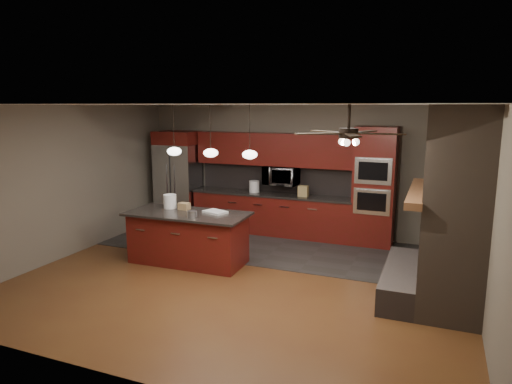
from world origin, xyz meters
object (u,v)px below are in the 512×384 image
at_px(microwave, 281,176).
at_px(white_bucket, 170,201).
at_px(kitchen_island, 188,237).
at_px(refrigerator, 179,179).
at_px(oven_tower, 374,187).
at_px(paint_tray, 215,212).
at_px(counter_bucket, 254,186).
at_px(cardboard_box, 184,206).
at_px(counter_box, 303,191).
at_px(paint_can, 192,214).

xyz_separation_m(microwave, white_bucket, (-1.41, -2.19, -0.25)).
bearing_deg(kitchen_island, refrigerator, 123.26).
height_order(oven_tower, paint_tray, oven_tower).
bearing_deg(refrigerator, counter_bucket, 2.47).
distance_m(cardboard_box, counter_box, 2.66).
distance_m(refrigerator, paint_can, 3.10).
bearing_deg(counter_bucket, kitchen_island, -97.90).
relative_size(refrigerator, paint_tray, 5.61).
distance_m(microwave, paint_tray, 2.31).
distance_m(refrigerator, kitchen_island, 2.81).
relative_size(kitchen_island, paint_tray, 5.57).
bearing_deg(oven_tower, kitchen_island, -141.29).
xyz_separation_m(paint_can, cardboard_box, (-0.43, 0.45, 0.01)).
bearing_deg(paint_can, refrigerator, 125.62).
height_order(refrigerator, white_bucket, refrigerator).
bearing_deg(paint_can, cardboard_box, 133.31).
bearing_deg(oven_tower, paint_tray, -138.32).
height_order(paint_tray, counter_box, counter_box).
relative_size(paint_can, counter_box, 0.72).
bearing_deg(refrigerator, oven_tower, 0.95).
bearing_deg(oven_tower, paint_can, -135.80).
xyz_separation_m(paint_can, counter_box, (1.21, 2.55, 0.04)).
xyz_separation_m(oven_tower, refrigerator, (-4.46, -0.07, -0.09)).
distance_m(paint_tray, cardboard_box, 0.65).
distance_m(refrigerator, counter_bucket, 1.88).
bearing_deg(microwave, kitchen_island, -111.35).
bearing_deg(cardboard_box, kitchen_island, -42.88).
relative_size(white_bucket, counter_bucket, 1.00).
relative_size(paint_tray, counter_bucket, 1.54).
relative_size(paint_tray, cardboard_box, 2.03).
bearing_deg(refrigerator, kitchen_island, -55.45).
bearing_deg(cardboard_box, oven_tower, 39.22).
bearing_deg(refrigerator, paint_can, -54.38).
xyz_separation_m(counter_bucket, counter_box, (1.14, -0.05, -0.02)).
bearing_deg(paint_tray, counter_box, 84.32).
bearing_deg(kitchen_island, counter_bucket, 80.80).
height_order(oven_tower, counter_bucket, oven_tower).
bearing_deg(paint_tray, microwave, 97.53).
height_order(paint_tray, counter_bucket, counter_bucket).
bearing_deg(paint_can, oven_tower, 44.20).
height_order(refrigerator, counter_bucket, refrigerator).
distance_m(oven_tower, microwave, 1.98).
bearing_deg(paint_tray, cardboard_box, -163.71).
relative_size(oven_tower, microwave, 3.25).
bearing_deg(counter_bucket, white_bucket, -110.63).
height_order(cardboard_box, counter_box, counter_box).
height_order(microwave, refrigerator, refrigerator).
distance_m(white_bucket, paint_can, 0.86).
xyz_separation_m(white_bucket, paint_can, (0.73, -0.46, -0.07)).
bearing_deg(white_bucket, paint_can, -32.05).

